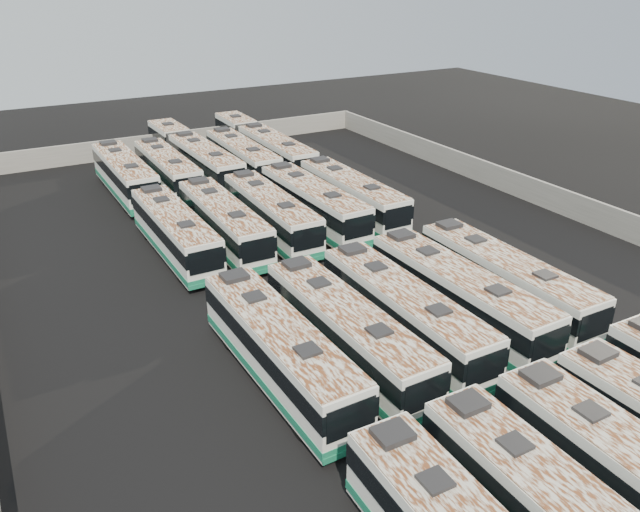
{
  "coord_description": "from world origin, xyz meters",
  "views": [
    {
      "loc": [
        -19.93,
        -32.6,
        19.34
      ],
      "look_at": [
        -1.49,
        0.45,
        1.6
      ],
      "focal_mm": 35.0,
      "sensor_mm": 36.0,
      "label": 1
    }
  ],
  "objects_px": {
    "bus_midback_far_right": "(352,196)",
    "bus_midfront_left": "(346,332)",
    "bus_back_far_right": "(262,145)",
    "bus_back_far_left": "(125,175)",
    "bus_midback_far_left": "(175,232)",
    "bus_midfront_far_right": "(505,280)",
    "bus_back_center": "(193,154)",
    "bus_midback_left": "(224,222)",
    "bus_midback_right": "(313,204)",
    "bus_midfront_far_left": "(280,349)",
    "bus_back_right": "(242,158)",
    "bus_midback_center": "(271,213)",
    "bus_midfront_right": "(458,295)",
    "bus_midfront_center": "(404,312)",
    "bus_back_left": "(168,170)"
  },
  "relations": [
    {
      "from": "bus_midback_far_right",
      "to": "bus_midfront_left",
      "type": "bearing_deg",
      "value": -122.56
    },
    {
      "from": "bus_back_far_right",
      "to": "bus_back_far_left",
      "type": "bearing_deg",
      "value": -166.27
    },
    {
      "from": "bus_midback_far_left",
      "to": "bus_back_far_right",
      "type": "bearing_deg",
      "value": 49.94
    },
    {
      "from": "bus_midfront_far_right",
      "to": "bus_back_center",
      "type": "xyz_separation_m",
      "value": [
        -7.66,
        35.88,
        0.02
      ]
    },
    {
      "from": "bus_midback_left",
      "to": "bus_midback_right",
      "type": "height_order",
      "value": "bus_midback_right"
    },
    {
      "from": "bus_midfront_far_left",
      "to": "bus_midback_left",
      "type": "relative_size",
      "value": 1.01
    },
    {
      "from": "bus_back_center",
      "to": "bus_back_right",
      "type": "distance_m",
      "value": 5.38
    },
    {
      "from": "bus_back_right",
      "to": "bus_midfront_left",
      "type": "bearing_deg",
      "value": -102.46
    },
    {
      "from": "bus_midback_far_left",
      "to": "bus_midback_right",
      "type": "bearing_deg",
      "value": -0.1
    },
    {
      "from": "bus_midback_left",
      "to": "bus_midback_center",
      "type": "height_order",
      "value": "bus_midback_left"
    },
    {
      "from": "bus_midfront_right",
      "to": "bus_back_far_left",
      "type": "xyz_separation_m",
      "value": [
        -11.49,
        32.36,
        0.0
      ]
    },
    {
      "from": "bus_midback_right",
      "to": "bus_back_center",
      "type": "xyz_separation_m",
      "value": [
        -3.82,
        18.51,
        -0.01
      ]
    },
    {
      "from": "bus_back_right",
      "to": "bus_back_far_right",
      "type": "relative_size",
      "value": 0.64
    },
    {
      "from": "bus_midback_far_left",
      "to": "bus_back_center",
      "type": "bearing_deg",
      "value": 67.17
    },
    {
      "from": "bus_back_far_left",
      "to": "bus_midfront_center",
      "type": "bearing_deg",
      "value": -77.55
    },
    {
      "from": "bus_midback_left",
      "to": "bus_midback_far_right",
      "type": "relative_size",
      "value": 0.99
    },
    {
      "from": "bus_midback_far_left",
      "to": "bus_back_right",
      "type": "bearing_deg",
      "value": 51.75
    },
    {
      "from": "bus_back_center",
      "to": "bus_midfront_right",
      "type": "bearing_deg",
      "value": -85.21
    },
    {
      "from": "bus_midback_left",
      "to": "bus_back_far_left",
      "type": "xyz_separation_m",
      "value": [
        -3.73,
        15.03,
        0.05
      ]
    },
    {
      "from": "bus_back_far_left",
      "to": "bus_back_far_right",
      "type": "height_order",
      "value": "bus_back_far_left"
    },
    {
      "from": "bus_midback_right",
      "to": "bus_back_far_right",
      "type": "bearing_deg",
      "value": 77.38
    },
    {
      "from": "bus_midfront_center",
      "to": "bus_midback_left",
      "type": "xyz_separation_m",
      "value": [
        -3.82,
        17.4,
        -0.01
      ]
    },
    {
      "from": "bus_midback_center",
      "to": "bus_midfront_far_left",
      "type": "bearing_deg",
      "value": -112.55
    },
    {
      "from": "bus_midback_left",
      "to": "bus_back_far_right",
      "type": "xyz_separation_m",
      "value": [
        11.51,
        18.56,
        0.05
      ]
    },
    {
      "from": "bus_midfront_left",
      "to": "bus_back_left",
      "type": "height_order",
      "value": "bus_midfront_left"
    },
    {
      "from": "bus_midback_center",
      "to": "bus_back_far_right",
      "type": "distance_m",
      "value": 20.05
    },
    {
      "from": "bus_midfront_far_right",
      "to": "bus_back_right",
      "type": "bearing_deg",
      "value": 97.17
    },
    {
      "from": "bus_midback_far_right",
      "to": "bus_midback_center",
      "type": "bearing_deg",
      "value": -177.91
    },
    {
      "from": "bus_midfront_center",
      "to": "bus_midback_right",
      "type": "relative_size",
      "value": 0.98
    },
    {
      "from": "bus_midback_far_left",
      "to": "bus_midfront_center",
      "type": "bearing_deg",
      "value": -67.25
    },
    {
      "from": "bus_midfront_far_right",
      "to": "bus_midback_left",
      "type": "xyz_separation_m",
      "value": [
        -11.54,
        17.23,
        -0.02
      ]
    },
    {
      "from": "bus_back_right",
      "to": "bus_back_center",
      "type": "bearing_deg",
      "value": 136.88
    },
    {
      "from": "bus_midfront_far_left",
      "to": "bus_midback_left",
      "type": "bearing_deg",
      "value": 76.83
    },
    {
      "from": "bus_midback_center",
      "to": "bus_midfront_center",
      "type": "bearing_deg",
      "value": -89.01
    },
    {
      "from": "bus_midfront_center",
      "to": "bus_midfront_far_right",
      "type": "xyz_separation_m",
      "value": [
        7.72,
        0.17,
        0.01
      ]
    },
    {
      "from": "bus_midfront_far_left",
      "to": "bus_back_far_right",
      "type": "height_order",
      "value": "bus_back_far_right"
    },
    {
      "from": "bus_back_right",
      "to": "bus_back_far_left",
      "type": "bearing_deg",
      "value": -179.68
    },
    {
      "from": "bus_midfront_left",
      "to": "bus_midback_center",
      "type": "bearing_deg",
      "value": 76.62
    },
    {
      "from": "bus_midback_far_left",
      "to": "bus_midfront_right",
      "type": "bearing_deg",
      "value": -57.19
    },
    {
      "from": "bus_midfront_far_left",
      "to": "bus_back_left",
      "type": "bearing_deg",
      "value": 82.12
    },
    {
      "from": "bus_midback_far_left",
      "to": "bus_back_left",
      "type": "xyz_separation_m",
      "value": [
        3.88,
        14.84,
        -0.0
      ]
    },
    {
      "from": "bus_midfront_center",
      "to": "bus_midback_left",
      "type": "bearing_deg",
      "value": 102.67
    },
    {
      "from": "bus_midfront_center",
      "to": "bus_midback_far_left",
      "type": "height_order",
      "value": "bus_midfront_center"
    },
    {
      "from": "bus_midfront_left",
      "to": "bus_midback_far_right",
      "type": "height_order",
      "value": "bus_midback_far_right"
    },
    {
      "from": "bus_midback_far_right",
      "to": "bus_midfront_far_left",
      "type": "bearing_deg",
      "value": -130.67
    },
    {
      "from": "bus_midfront_center",
      "to": "bus_back_right",
      "type": "distance_m",
      "value": 32.54
    },
    {
      "from": "bus_midfront_far_left",
      "to": "bus_back_right",
      "type": "xyz_separation_m",
      "value": [
        11.51,
        32.28,
        0.01
      ]
    },
    {
      "from": "bus_midfront_far_left",
      "to": "bus_back_far_left",
      "type": "bearing_deg",
      "value": 89.01
    },
    {
      "from": "bus_midfront_center",
      "to": "bus_back_left",
      "type": "distance_m",
      "value": 32.48
    },
    {
      "from": "bus_midfront_far_right",
      "to": "bus_back_far_right",
      "type": "distance_m",
      "value": 35.79
    }
  ]
}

